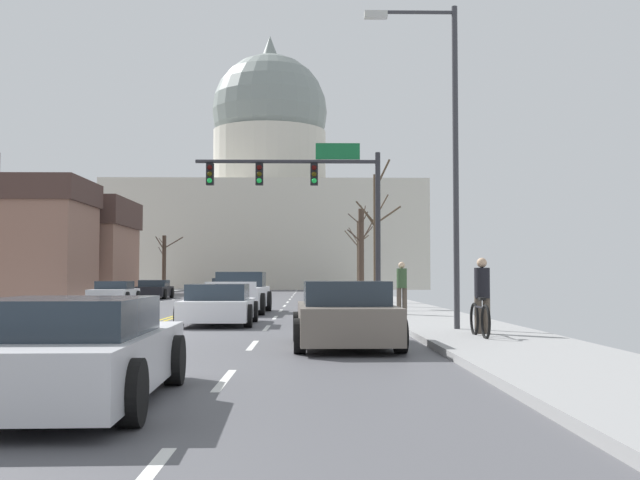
{
  "coord_description": "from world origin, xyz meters",
  "views": [
    {
      "loc": [
        4.63,
        -18.92,
        1.4
      ],
      "look_at": [
        5.42,
        33.49,
        3.89
      ],
      "focal_mm": 43.03,
      "sensor_mm": 36.0,
      "label": 1
    }
  ],
  "objects": [
    {
      "name": "street_lamp_right",
      "position": [
        7.9,
        -0.52,
        4.8
      ],
      "size": [
        2.28,
        0.24,
        7.86
      ],
      "color": "#333338",
      "rests_on": "ground"
    },
    {
      "name": "pedestrian_00",
      "position": [
        7.72,
        6.42,
        1.11
      ],
      "size": [
        0.35,
        0.34,
        1.74
      ],
      "color": "#4C4238",
      "rests_on": "ground"
    },
    {
      "name": "bicycle_parked",
      "position": [
        8.23,
        -2.85,
        0.49
      ],
      "size": [
        0.12,
        1.77,
        0.85
      ],
      "color": "black",
      "rests_on": "ground"
    },
    {
      "name": "sedan_oncoming_02",
      "position": [
        -1.85,
        39.68,
        0.59
      ],
      "size": [
        2.25,
        4.67,
        1.26
      ],
      "color": "#6B6056",
      "rests_on": "ground"
    },
    {
      "name": "capitol_building",
      "position": [
        0.0,
        71.59,
        9.7
      ],
      "size": [
        34.52,
        22.75,
        30.21
      ],
      "color": "beige",
      "rests_on": "ground"
    },
    {
      "name": "sedan_oncoming_01",
      "position": [
        -5.12,
        29.46,
        0.55
      ],
      "size": [
        2.14,
        4.35,
        1.16
      ],
      "color": "black",
      "rests_on": "ground"
    },
    {
      "name": "flank_building_02",
      "position": [
        -15.62,
        43.53,
        3.88
      ],
      "size": [
        11.44,
        9.42,
        7.63
      ],
      "color": "#8C6656",
      "rests_on": "ground"
    },
    {
      "name": "ground",
      "position": [
        0.0,
        -0.0,
        0.02
      ],
      "size": [
        20.0,
        180.0,
        0.2
      ],
      "color": "#4F4F54"
    },
    {
      "name": "sedan_near_02",
      "position": [
        5.36,
        -3.7,
        0.61
      ],
      "size": [
        2.13,
        4.25,
        1.31
      ],
      "color": "#6B6056",
      "rests_on": "ground"
    },
    {
      "name": "sedan_near_01",
      "position": [
        2.03,
        3.35,
        0.55
      ],
      "size": [
        2.13,
        4.28,
        1.17
      ],
      "color": "silver",
      "rests_on": "ground"
    },
    {
      "name": "sedan_near_03",
      "position": [
        2.03,
        -10.42,
        0.56
      ],
      "size": [
        2.16,
        4.51,
        1.17
      ],
      "color": "silver",
      "rests_on": "ground"
    },
    {
      "name": "bare_tree_00",
      "position": [
        8.85,
        45.53,
        3.22
      ],
      "size": [
        2.14,
        1.83,
        5.94
      ],
      "color": "brown",
      "rests_on": "ground"
    },
    {
      "name": "bare_tree_04",
      "position": [
        7.92,
        18.08,
        3.5
      ],
      "size": [
        2.19,
        2.47,
        6.81
      ],
      "color": "#4C3D2D",
      "rests_on": "ground"
    },
    {
      "name": "bare_tree_03",
      "position": [
        -8.18,
        49.26,
        2.7
      ],
      "size": [
        2.44,
        1.5,
        4.89
      ],
      "color": "#423328",
      "rests_on": "ground"
    },
    {
      "name": "bare_tree_02",
      "position": [
        8.11,
        31.44,
        3.12
      ],
      "size": [
        1.88,
        2.51,
        6.03
      ],
      "color": "#423328",
      "rests_on": "ground"
    },
    {
      "name": "signal_gantry",
      "position": [
        4.81,
        13.66,
        5.17
      ],
      "size": [
        7.91,
        0.41,
        6.97
      ],
      "color": "#28282D",
      "rests_on": "ground"
    },
    {
      "name": "pedestrian_01",
      "position": [
        8.46,
        -2.08,
        1.06
      ],
      "size": [
        0.35,
        0.34,
        1.67
      ],
      "color": "#4C4238",
      "rests_on": "ground"
    },
    {
      "name": "flank_building_00",
      "position": [
        -16.07,
        34.33,
        4.11
      ],
      "size": [
        10.79,
        7.76,
        8.11
      ],
      "color": "#8C6656",
      "rests_on": "ground"
    },
    {
      "name": "pickup_truck_near_00",
      "position": [
        1.99,
        10.52,
        0.71
      ],
      "size": [
        2.31,
        5.46,
        1.57
      ],
      "color": "silver",
      "rests_on": "ground"
    },
    {
      "name": "sedan_oncoming_00",
      "position": [
        -5.27,
        20.35,
        0.55
      ],
      "size": [
        2.11,
        4.31,
        1.15
      ],
      "color": "silver",
      "rests_on": "ground"
    }
  ]
}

